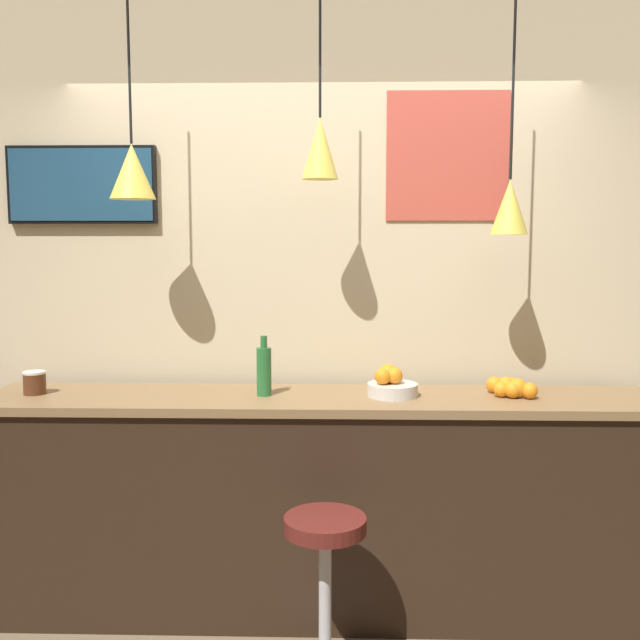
{
  "coord_description": "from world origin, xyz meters",
  "views": [
    {
      "loc": [
        0.09,
        -2.59,
        1.73
      ],
      "look_at": [
        0.0,
        0.62,
        1.38
      ],
      "focal_mm": 40.0,
      "sensor_mm": 36.0,
      "label": 1
    }
  ],
  "objects_px": {
    "bar_stool": "(325,577)",
    "mounted_tv": "(82,185)",
    "fruit_bowl": "(391,384)",
    "spread_jar": "(35,383)",
    "juice_bottle": "(264,370)"
  },
  "relations": [
    {
      "from": "bar_stool",
      "to": "mounted_tv",
      "type": "relative_size",
      "value": 0.91
    },
    {
      "from": "fruit_bowl",
      "to": "spread_jar",
      "type": "xyz_separation_m",
      "value": [
        -1.65,
        -0.0,
        -0.0
      ]
    },
    {
      "from": "bar_stool",
      "to": "fruit_bowl",
      "type": "height_order",
      "value": "fruit_bowl"
    },
    {
      "from": "spread_jar",
      "to": "fruit_bowl",
      "type": "bearing_deg",
      "value": 0.13
    },
    {
      "from": "fruit_bowl",
      "to": "juice_bottle",
      "type": "relative_size",
      "value": 0.83
    },
    {
      "from": "juice_bottle",
      "to": "mounted_tv",
      "type": "xyz_separation_m",
      "value": [
        -0.93,
        0.33,
        0.86
      ]
    },
    {
      "from": "spread_jar",
      "to": "juice_bottle",
      "type": "bearing_deg",
      "value": 0.0
    },
    {
      "from": "bar_stool",
      "to": "fruit_bowl",
      "type": "relative_size",
      "value": 2.92
    },
    {
      "from": "mounted_tv",
      "to": "fruit_bowl",
      "type": "bearing_deg",
      "value": -12.01
    },
    {
      "from": "bar_stool",
      "to": "fruit_bowl",
      "type": "bearing_deg",
      "value": 62.49
    },
    {
      "from": "fruit_bowl",
      "to": "mounted_tv",
      "type": "bearing_deg",
      "value": 167.99
    },
    {
      "from": "mounted_tv",
      "to": "bar_stool",
      "type": "bearing_deg",
      "value": -35.87
    },
    {
      "from": "spread_jar",
      "to": "mounted_tv",
      "type": "relative_size",
      "value": 0.14
    },
    {
      "from": "bar_stool",
      "to": "juice_bottle",
      "type": "bearing_deg",
      "value": 117.63
    },
    {
      "from": "bar_stool",
      "to": "mounted_tv",
      "type": "xyz_separation_m",
      "value": [
        -1.22,
        0.88,
        1.58
      ]
    }
  ]
}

